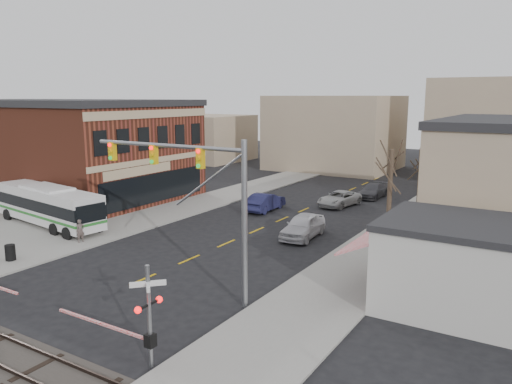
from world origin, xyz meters
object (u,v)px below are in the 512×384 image
car_a (303,226)px  pedestrian_far (90,218)px  car_b (265,202)px  rr_crossing_east (141,316)px  transit_bus (48,205)px  trash_bin (10,253)px  car_d (373,191)px  pedestrian_near (80,231)px  car_c (339,199)px  traffic_signal_mast (199,184)px

car_a → pedestrian_far: pedestrian_far is taller
car_b → pedestrian_far: (-7.57, -12.84, 0.22)m
rr_crossing_east → car_a: size_ratio=1.12×
transit_bus → pedestrian_far: 4.00m
car_b → trash_bin: bearing=71.8°
car_a → car_d: car_a is taller
car_d → pedestrian_far: bearing=-119.1°
pedestrian_near → car_c: bearing=-12.4°
transit_bus → car_c: size_ratio=2.41×
traffic_signal_mast → car_c: bearing=95.1°
pedestrian_far → car_c: bearing=21.4°
car_a → car_d: 16.55m
trash_bin → car_b: 21.02m
car_a → pedestrian_far: (-14.19, -6.91, 0.16)m
trash_bin → car_d: 33.10m
car_a → car_b: bearing=133.4°
trash_bin → car_a: 19.07m
transit_bus → car_c: 24.78m
traffic_signal_mast → trash_bin: size_ratio=9.86×
car_a → pedestrian_far: size_ratio=2.80×
traffic_signal_mast → pedestrian_far: (-14.48, 5.29, -4.70)m
traffic_signal_mast → rr_crossing_east: 7.79m
trash_bin → pedestrian_near: bearing=83.9°
car_d → pedestrian_far: 27.20m
trash_bin → car_c: size_ratio=0.20×
car_c → pedestrian_far: (-12.41, -18.04, 0.33)m
traffic_signal_mast → car_b: traffic_signal_mast is taller
transit_bus → trash_bin: size_ratio=12.29×
car_d → car_b: bearing=-118.9°
transit_bus → car_c: bearing=48.8°
traffic_signal_mast → car_d: (-0.72, 28.75, -5.03)m
transit_bus → car_b: bearing=49.5°
rr_crossing_east → transit_bus: bearing=151.6°
trash_bin → car_a: car_a is taller
traffic_signal_mast → rr_crossing_east: size_ratio=1.70×
transit_bus → traffic_signal_mast: size_ratio=1.25×
car_b → pedestrian_far: size_ratio=2.68×
car_a → trash_bin: bearing=-136.7°
car_c → trash_bin: bearing=-103.5°
car_d → traffic_signal_mast: bearing=-87.2°
transit_bus → rr_crossing_east: rr_crossing_east is taller
transit_bus → trash_bin: (5.33, -6.65, -1.10)m
car_a → traffic_signal_mast: bearing=-93.4°
car_d → pedestrian_far: pedestrian_far is taller
trash_bin → car_b: car_b is taller
traffic_signal_mast → car_b: 20.02m
trash_bin → pedestrian_far: bearing=101.2°
trash_bin → car_c: car_c is taller
trash_bin → car_b: bearing=73.0°
transit_bus → traffic_signal_mast: 19.38m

